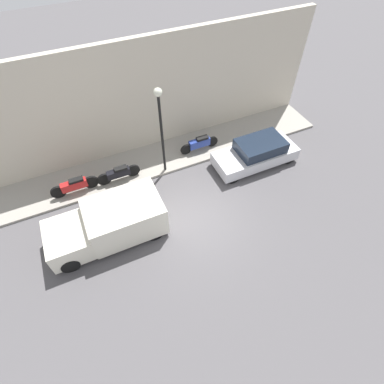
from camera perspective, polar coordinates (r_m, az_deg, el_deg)
The scene contains 9 objects.
ground_plane at distance 13.09m, azimuth 1.17°, elevation -5.33°, with size 60.00×60.00×0.00m, color #514F51.
sidewalk at distance 15.70m, azimuth -5.59°, elevation 6.63°, with size 2.34×17.58×0.12m.
building_facade at distance 15.04m, azimuth -8.28°, elevation 17.42°, with size 0.30×17.58×5.62m.
parked_car at distance 15.33m, azimuth 12.17°, elevation 7.28°, with size 1.69×4.19×1.34m.
delivery_van at distance 12.40m, azimuth -15.65°, elevation -5.81°, with size 2.00×4.57×1.66m.
motorcycle_blue at distance 15.69m, azimuth 1.46°, elevation 9.25°, with size 0.30×2.10×0.79m.
motorcycle_red at distance 14.59m, azimuth -21.46°, elevation 1.19°, with size 0.30×2.15×0.79m.
motorcycle_black at distance 14.54m, azimuth -13.78°, elevation 3.47°, with size 0.30×2.05×0.75m.
streetlamp at distance 13.01m, azimuth -6.04°, elevation 13.70°, with size 0.36×0.36×4.42m.
Camera 1 is at (-6.72, 3.36, 10.73)m, focal length 28.00 mm.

